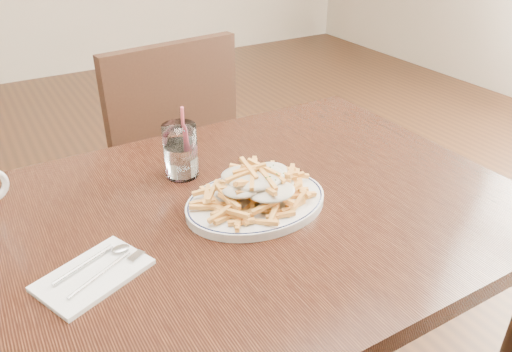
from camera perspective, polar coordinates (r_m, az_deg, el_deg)
table at (r=1.03m, az=-3.44°, el=-7.78°), size 1.20×0.80×0.75m
chair_far at (r=1.71m, az=-10.50°, el=2.24°), size 0.48×0.48×0.93m
fries_plate at (r=1.00m, az=-0.00°, el=-3.00°), size 0.31×0.28×0.02m
loaded_fries at (r=0.97m, az=-0.00°, el=-0.79°), size 0.26×0.22×0.07m
napkin at (r=0.87m, az=-18.11°, el=-10.70°), size 0.20×0.17×0.01m
cutlery at (r=0.87m, az=-18.28°, el=-10.17°), size 0.16×0.12×0.01m
water_glass at (r=1.10m, az=-8.58°, el=2.54°), size 0.07×0.07×0.16m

